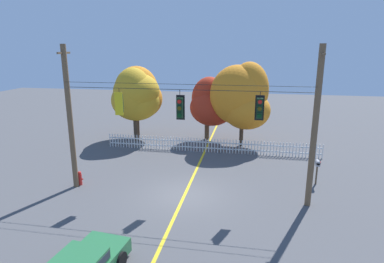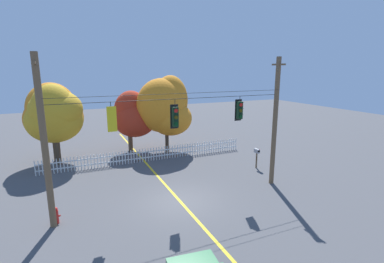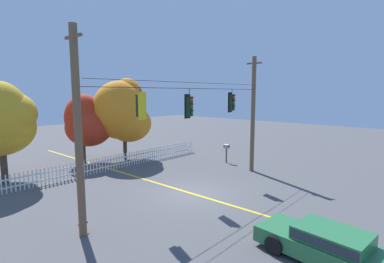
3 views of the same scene
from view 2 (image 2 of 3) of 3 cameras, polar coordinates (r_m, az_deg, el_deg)
name	(u,v)px [view 2 (image 2 of 3)]	position (r m, az deg, el deg)	size (l,w,h in m)	color
ground	(180,201)	(16.06, -2.45, -13.73)	(80.00, 80.00, 0.00)	#4C4C4F
lane_centerline_stripe	(180,201)	(16.06, -2.45, -13.72)	(0.16, 36.00, 0.01)	gold
signal_support_span	(179,130)	(14.75, -2.60, 0.21)	(12.76, 1.10, 7.77)	brown
traffic_signal_northbound_secondary	(112,119)	(13.73, -15.81, 2.49)	(0.43, 0.38, 1.37)	black
traffic_signal_westbound_side	(175,117)	(14.54, -3.41, 2.96)	(0.43, 0.38, 1.54)	black
traffic_signal_southbound_primary	(239,110)	(16.28, 9.46, 4.22)	(0.43, 0.38, 1.41)	black
white_picket_fence	(150,154)	(22.58, -8.49, -4.57)	(15.90, 0.06, 1.04)	white
autumn_maple_near_fence	(53,114)	(23.99, -26.03, 3.16)	(4.24, 3.47, 6.09)	#473828
autumn_maple_mid	(55,114)	(23.18, -25.78, 3.11)	(4.07, 3.66, 6.05)	#473828
autumn_oak_far_east	(134,116)	(25.01, -11.61, 3.01)	(3.64, 3.06, 5.27)	brown
autumn_maple_far_west	(166,107)	(24.50, -5.20, 4.81)	(4.67, 3.76, 6.55)	#473828
fire_hydrant	(56,215)	(15.21, -25.56, -14.92)	(0.38, 0.22, 0.81)	red
roadside_mailbox	(257,152)	(21.17, 12.86, -4.06)	(0.25, 0.44, 1.45)	brown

